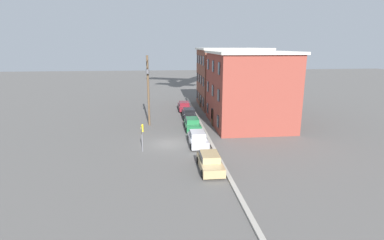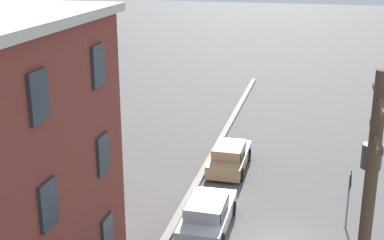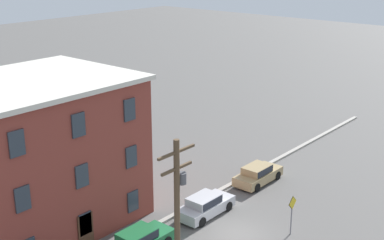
% 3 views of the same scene
% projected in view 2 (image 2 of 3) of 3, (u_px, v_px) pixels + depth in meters
% --- Properties ---
extents(kerb_strip, '(56.00, 0.36, 0.16)m').
position_uv_depth(kerb_strip, '(170.00, 231.00, 22.51)').
color(kerb_strip, '#9E998E').
rests_on(kerb_strip, ground_plane).
extents(car_silver, '(4.40, 1.92, 1.43)m').
position_uv_depth(car_silver, '(207.00, 213.00, 22.62)').
color(car_silver, '#B7B7BC').
rests_on(car_silver, ground_plane).
extents(car_tan, '(4.40, 1.92, 1.43)m').
position_uv_depth(car_tan, '(229.00, 156.00, 28.85)').
color(car_tan, tan).
rests_on(car_tan, ground_plane).
extents(caution_sign, '(0.92, 0.08, 2.67)m').
position_uv_depth(caution_sign, '(349.00, 190.00, 22.40)').
color(caution_sign, slate).
rests_on(caution_sign, ground_plane).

